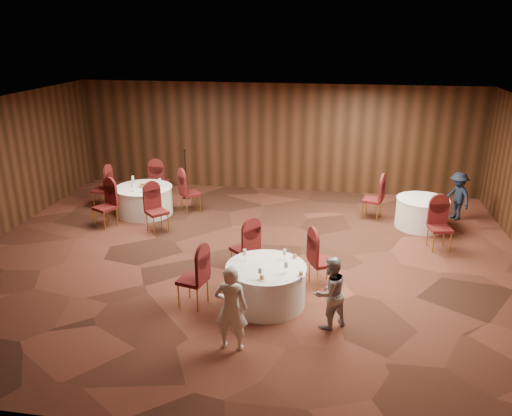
# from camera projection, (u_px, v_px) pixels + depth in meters

# --- Properties ---
(ground) EXTENTS (12.00, 12.00, 0.00)m
(ground) POSITION_uv_depth(u_px,v_px,m) (245.00, 258.00, 10.81)
(ground) COLOR black
(ground) RESTS_ON ground
(room_shell) EXTENTS (12.00, 12.00, 12.00)m
(room_shell) POSITION_uv_depth(u_px,v_px,m) (245.00, 171.00, 10.13)
(room_shell) COLOR silver
(room_shell) RESTS_ON ground
(table_main) EXTENTS (1.44, 1.44, 0.74)m
(table_main) POSITION_uv_depth(u_px,v_px,m) (266.00, 285.00, 8.93)
(table_main) COLOR white
(table_main) RESTS_ON ground
(table_left) EXTENTS (1.50, 1.50, 0.74)m
(table_left) POSITION_uv_depth(u_px,v_px,m) (144.00, 200.00, 13.27)
(table_left) COLOR white
(table_left) RESTS_ON ground
(table_right) EXTENTS (1.28, 1.28, 0.74)m
(table_right) POSITION_uv_depth(u_px,v_px,m) (422.00, 213.00, 12.38)
(table_right) COLOR white
(table_right) RESTS_ON ground
(chairs_main) EXTENTS (2.92, 2.12, 1.00)m
(chairs_main) POSITION_uv_depth(u_px,v_px,m) (255.00, 262.00, 9.49)
(chairs_main) COLOR #44100D
(chairs_main) RESTS_ON ground
(chairs_left) EXTENTS (3.12, 3.09, 1.00)m
(chairs_left) POSITION_uv_depth(u_px,v_px,m) (143.00, 196.00, 13.22)
(chairs_left) COLOR #44100D
(chairs_left) RESTS_ON ground
(chairs_right) EXTENTS (2.01, 2.38, 1.00)m
(chairs_right) POSITION_uv_depth(u_px,v_px,m) (404.00, 213.00, 12.01)
(chairs_right) COLOR #44100D
(chairs_right) RESTS_ON ground
(tabletop_main) EXTENTS (1.17, 1.06, 0.22)m
(tabletop_main) POSITION_uv_depth(u_px,v_px,m) (277.00, 264.00, 8.66)
(tabletop_main) COLOR silver
(tabletop_main) RESTS_ON table_main
(tabletop_left) EXTENTS (0.88, 0.73, 0.22)m
(tabletop_left) POSITION_uv_depth(u_px,v_px,m) (143.00, 184.00, 13.12)
(tabletop_left) COLOR silver
(tabletop_left) RESTS_ON table_left
(tabletop_right) EXTENTS (0.08, 0.08, 0.22)m
(tabletop_right) POSITION_uv_depth(u_px,v_px,m) (433.00, 196.00, 11.95)
(tabletop_right) COLOR silver
(tabletop_right) RESTS_ON table_right
(mic_stand) EXTENTS (0.24, 0.24, 1.45)m
(mic_stand) POSITION_uv_depth(u_px,v_px,m) (186.00, 185.00, 14.46)
(mic_stand) COLOR black
(mic_stand) RESTS_ON ground
(woman_a) EXTENTS (0.52, 0.34, 1.41)m
(woman_a) POSITION_uv_depth(u_px,v_px,m) (231.00, 308.00, 7.56)
(woman_a) COLOR white
(woman_a) RESTS_ON ground
(woman_b) EXTENTS (0.78, 0.76, 1.26)m
(woman_b) POSITION_uv_depth(u_px,v_px,m) (330.00, 293.00, 8.15)
(woman_b) COLOR #A4A4A8
(woman_b) RESTS_ON ground
(man_c) EXTENTS (0.80, 0.94, 1.26)m
(man_c) POSITION_uv_depth(u_px,v_px,m) (458.00, 196.00, 12.81)
(man_c) COLOR black
(man_c) RESTS_ON ground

